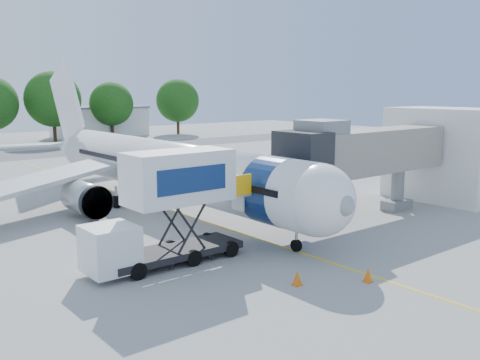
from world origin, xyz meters
TOP-DOWN VIEW (x-y plane):
  - ground at (0.00, 0.00)m, footprint 160.00×160.00m
  - guidance_line at (0.00, 0.00)m, footprint 0.15×70.00m
  - taxiway_strip at (0.00, 42.00)m, footprint 120.00×10.00m
  - aircraft at (0.00, 4.12)m, footprint 34.17×37.73m
  - jet_bridge at (7.99, -7.00)m, footprint 13.90×3.20m
  - terminal_stub at (18.50, -7.00)m, footprint 5.00×8.00m
  - catering_hiloader at (-6.27, -7.00)m, footprint 8.50×2.44m
  - ground_tug at (3.14, -15.62)m, footprint 3.24×1.78m
  - safety_cone_a at (-0.75, -14.70)m, footprint 0.41×0.41m
  - safety_cone_b at (-3.45, -13.01)m, footprint 0.43×0.43m
  - outbuilding_right at (22.00, 62.00)m, footprint 16.40×7.40m
  - tree_e at (11.66, 56.48)m, footprint 8.79×8.79m
  - tree_f at (22.44, 58.16)m, footprint 7.56×7.56m
  - tree_g at (35.86, 57.87)m, footprint 8.06×8.06m

SIDE VIEW (x-z plane):
  - ground at x=0.00m, z-range 0.00..0.00m
  - taxiway_strip at x=0.00m, z-range 0.00..0.01m
  - guidance_line at x=0.00m, z-range 0.00..0.01m
  - safety_cone_a at x=-0.75m, z-range -0.01..0.64m
  - safety_cone_b at x=-3.45m, z-range -0.01..0.67m
  - ground_tug at x=3.14m, z-range 0.03..1.29m
  - outbuilding_right at x=22.00m, z-range 0.01..5.31m
  - catering_hiloader at x=-6.27m, z-range 0.01..5.51m
  - aircraft at x=0.00m, z-range -2.73..8.62m
  - terminal_stub at x=18.50m, z-range 0.00..7.00m
  - jet_bridge at x=7.99m, z-range 1.04..7.64m
  - tree_f at x=22.44m, z-range 1.03..10.67m
  - tree_g at x=35.86m, z-range 1.10..11.38m
  - tree_e at x=11.66m, z-range 1.20..12.41m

